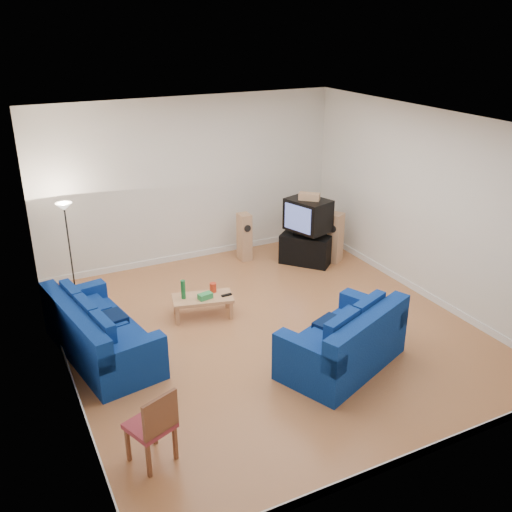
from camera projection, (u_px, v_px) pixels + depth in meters
name	position (u px, v px, depth m)	size (l,w,h in m)	color
room	(268.00, 238.00, 8.33)	(6.01, 6.51, 3.21)	#99562F
sofa_three_seat	(98.00, 336.00, 8.12)	(1.33, 2.36, 0.86)	#001853
sofa_loveseat	(346.00, 345.00, 7.86)	(2.07, 1.64, 0.91)	#001853
coffee_table	(203.00, 300.00, 9.22)	(1.05, 0.70, 0.35)	tan
bottle	(183.00, 289.00, 9.09)	(0.07, 0.07, 0.32)	#197233
tissue_box	(205.00, 296.00, 9.12)	(0.23, 0.12, 0.09)	green
red_canister	(213.00, 287.00, 9.34)	(0.11, 0.11, 0.15)	red
remote	(227.00, 295.00, 9.23)	(0.18, 0.06, 0.02)	black
tv_stand	(306.00, 249.00, 11.25)	(0.96, 0.53, 0.59)	black
av_receiver	(307.00, 231.00, 11.18)	(0.46, 0.38, 0.11)	black
television	(308.00, 215.00, 10.95)	(0.80, 0.94, 0.62)	black
centre_speaker	(309.00, 197.00, 10.77)	(0.39, 0.16, 0.14)	tan
speaker_left	(244.00, 237.00, 11.33)	(0.22, 0.30, 0.96)	tan
speaker_right	(335.00, 238.00, 11.23)	(0.37, 0.35, 1.00)	tan
floor_lamp	(66.00, 219.00, 9.62)	(0.28, 0.28, 1.65)	black
dining_chair	(154.00, 424.00, 6.07)	(0.57, 0.57, 0.93)	brown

